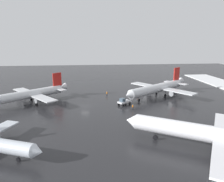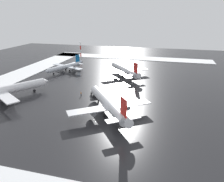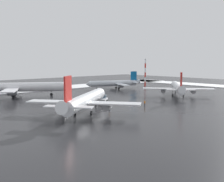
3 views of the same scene
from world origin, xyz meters
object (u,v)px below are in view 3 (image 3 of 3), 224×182
Objects in this scene: ground_crew_by_nose_gear at (109,106)px; antenna_mast at (145,72)px; airplane_foreground_jet at (178,88)px; ground_crew_mid_apron at (88,99)px; airplane_far_rear at (114,83)px; ground_crew_near_tug at (145,103)px; pushback_tug at (103,99)px; airplane_parked_portside at (20,87)px; airplane_parked_starboard at (85,100)px.

antenna_mast reaches higher than ground_crew_by_nose_gear.
ground_crew_mid_apron is at bearing 123.42° from airplane_foreground_jet.
airplane_far_rear reaches higher than ground_crew_mid_apron.
airplane_foreground_jet is 28.65m from ground_crew_near_tug.
pushback_tug is (32.17, -5.77, -1.79)m from airplane_foreground_jet.
ground_crew_near_tug is 0.12× the size of antenna_mast.
antenna_mast reaches higher than airplane_parked_portside.
ground_crew_near_tug is 63.78m from antenna_mast.
airplane_foreground_jet is at bearing 112.40° from airplane_far_rear.
antenna_mast is at bearing 146.10° from ground_crew_by_nose_gear.
ground_crew_by_nose_gear is at bearing 148.15° from airplane_foreground_jet.
ground_crew_mid_apron is at bearing -36.77° from airplane_parked_portside.
airplane_foreground_jet is 35.91m from ground_crew_mid_apron.
airplane_far_rear is at bearing 28.03° from airplane_parked_portside.
pushback_tug is at bearing -1.83° from airplane_parked_starboard.
airplane_parked_portside is at bearing -178.19° from ground_crew_near_tug.
ground_crew_by_nose_gear is (7.19, 10.64, -0.31)m from pushback_tug.
airplane_parked_portside reaches higher than ground_crew_by_nose_gear.
airplane_parked_portside is at bearing -149.66° from ground_crew_by_nose_gear.
ground_crew_near_tug is at bearing 40.09° from antenna_mast.
airplane_parked_starboard is 1.14× the size of airplane_far_rear.
antenna_mast is (-65.41, 4.54, 3.54)m from airplane_parked_portside.
airplane_foreground_jet reaches higher than ground_crew_by_nose_gear.
airplane_parked_starboard reaches higher than ground_crew_near_tug.
airplane_parked_starboard is 5.83× the size of pushback_tug.
airplane_foreground_jet is at bearing 120.62° from ground_crew_by_nose_gear.
ground_crew_by_nose_gear is (39.36, 4.87, -2.11)m from airplane_foreground_jet.
airplane_parked_starboard reaches higher than ground_crew_mid_apron.
airplane_parked_portside is 6.29× the size of pushback_tug.
pushback_tug is 0.36× the size of antenna_mast.
airplane_parked_starboard is at bearing -117.58° from ground_crew_near_tug.
ground_crew_by_nose_gear is 0.12× the size of antenna_mast.
pushback_tug is at bearing -179.35° from ground_crew_near_tug.
ground_crew_near_tug is at bearing -107.20° from pushback_tug.
airplane_parked_portside is at bearing -124.05° from ground_crew_mid_apron.
airplane_parked_portside is 48.52m from ground_crew_near_tug.
pushback_tug is at bearing 169.53° from ground_crew_by_nose_gear.
antenna_mast is (-67.89, -37.81, 3.69)m from airplane_parked_starboard.
airplane_parked_portside reaches higher than ground_crew_near_tug.
pushback_tug is at bearing 130.93° from airplane_foreground_jet.
antenna_mast is (-20.95, -33.59, 3.96)m from airplane_foreground_jet.
ground_crew_mid_apron is at bearing -174.72° from ground_crew_by_nose_gear.
ground_crew_near_tug is (-6.53, 18.19, 0.00)m from ground_crew_mid_apron.
ground_crew_near_tug is (27.62, 7.30, -2.11)m from airplane_foreground_jet.
ground_crew_by_nose_gear is (-7.58, 0.64, -2.37)m from airplane_parked_starboard.
pushback_tug is (-12.29, 32.36, -2.21)m from airplane_parked_portside.
airplane_parked_portside reaches higher than airplane_parked_starboard.
airplane_far_rear is 15.01× the size of ground_crew_near_tug.
airplane_far_rear is at bearing 128.03° from ground_crew_near_tug.
ground_crew_by_nose_gear is (11.73, -2.44, 0.00)m from ground_crew_near_tug.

